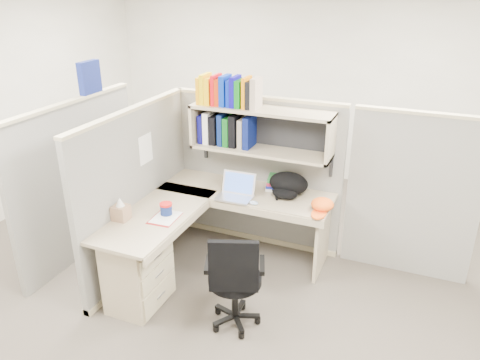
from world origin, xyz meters
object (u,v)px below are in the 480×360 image
at_px(desk, 169,250).
at_px(task_chair, 235,295).
at_px(snack_canister, 166,209).
at_px(laptop, 235,187).
at_px(backpack, 287,185).

bearing_deg(desk, task_chair, -17.43).
height_order(desk, snack_canister, snack_canister).
distance_m(laptop, task_chair, 1.10).
bearing_deg(desk, snack_canister, 122.32).
xyz_separation_m(desk, task_chair, (0.75, -0.24, -0.11)).
xyz_separation_m(desk, snack_canister, (-0.07, 0.11, 0.35)).
xyz_separation_m(backpack, snack_canister, (-0.89, -0.79, -0.06)).
bearing_deg(backpack, laptop, -162.73).
relative_size(snack_canister, task_chair, 0.12).
xyz_separation_m(snack_canister, task_chair, (0.82, -0.35, -0.46)).
xyz_separation_m(desk, laptop, (0.37, 0.65, 0.41)).
bearing_deg(task_chair, desk, 162.57).
xyz_separation_m(desk, backpack, (0.82, 0.91, 0.41)).
distance_m(desk, laptop, 0.86).
distance_m(laptop, backpack, 0.51).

